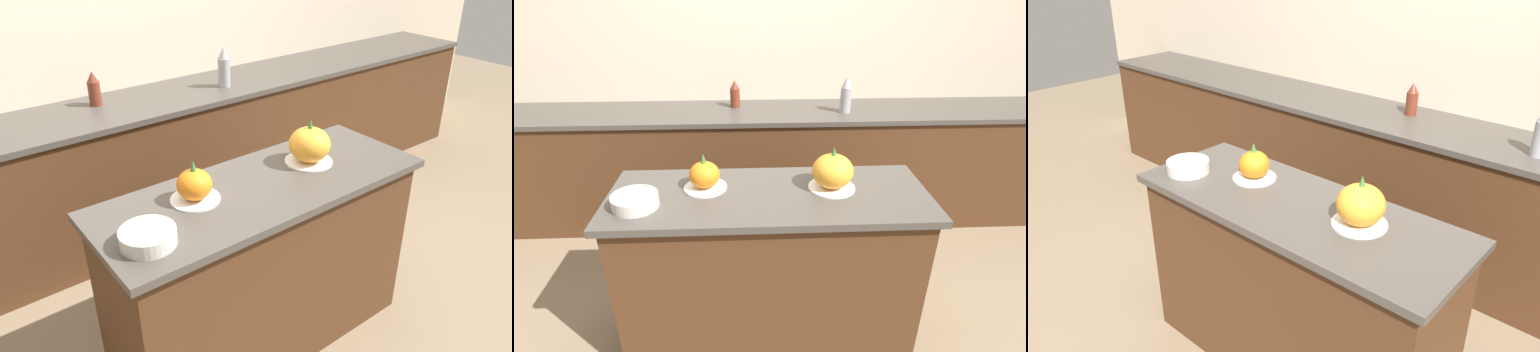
# 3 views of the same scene
# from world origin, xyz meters

# --- Properties ---
(ground_plane) EXTENTS (12.00, 12.00, 0.00)m
(ground_plane) POSITION_xyz_m (0.00, 0.00, 0.00)
(ground_plane) COLOR #847056
(wall_back) EXTENTS (8.00, 0.06, 2.50)m
(wall_back) POSITION_xyz_m (0.00, 1.61, 1.25)
(wall_back) COLOR beige
(wall_back) RESTS_ON ground_plane
(kitchen_island) EXTENTS (1.52, 0.57, 0.91)m
(kitchen_island) POSITION_xyz_m (0.00, 0.00, 0.46)
(kitchen_island) COLOR #4C2D19
(kitchen_island) RESTS_ON ground_plane
(back_counter) EXTENTS (6.00, 0.60, 0.93)m
(back_counter) POSITION_xyz_m (0.00, 1.28, 0.46)
(back_counter) COLOR #4C2D19
(back_counter) RESTS_ON ground_plane
(pumpkin_cake_left) EXTENTS (0.21, 0.21, 0.18)m
(pumpkin_cake_left) POSITION_xyz_m (-0.31, 0.07, 0.98)
(pumpkin_cake_left) COLOR white
(pumpkin_cake_left) RESTS_ON kitchen_island
(pumpkin_cake_right) EXTENTS (0.23, 0.23, 0.22)m
(pumpkin_cake_right) POSITION_xyz_m (0.31, 0.04, 1.00)
(pumpkin_cake_right) COLOR white
(pumpkin_cake_right) RESTS_ON kitchen_island
(bottle_tall) EXTENTS (0.08, 0.08, 0.27)m
(bottle_tall) POSITION_xyz_m (0.62, 1.20, 1.05)
(bottle_tall) COLOR #99999E
(bottle_tall) RESTS_ON back_counter
(bottle_short) EXTENTS (0.07, 0.07, 0.21)m
(bottle_short) POSITION_xyz_m (-0.20, 1.38, 1.02)
(bottle_short) COLOR maroon
(bottle_short) RESTS_ON back_counter
(mixing_bowl) EXTENTS (0.21, 0.21, 0.06)m
(mixing_bowl) POSITION_xyz_m (-0.60, -0.09, 0.94)
(mixing_bowl) COLOR beige
(mixing_bowl) RESTS_ON kitchen_island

